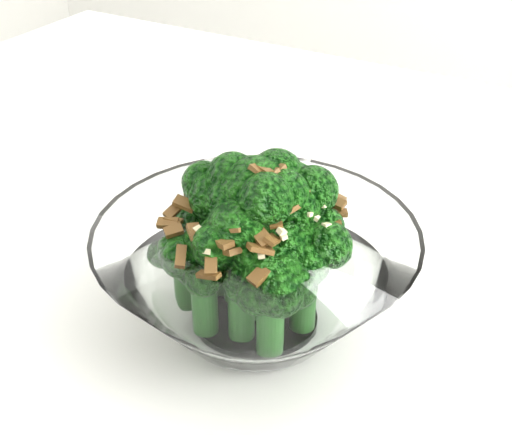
% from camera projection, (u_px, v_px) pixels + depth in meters
% --- Properties ---
extents(table, '(1.28, 0.93, 0.75)m').
position_uv_depth(table, '(303.00, 279.00, 0.67)').
color(table, white).
rests_on(table, ground).
extents(broccoli_dish, '(0.22, 0.22, 0.14)m').
position_uv_depth(broccoli_dish, '(255.00, 266.00, 0.48)').
color(broccoli_dish, white).
rests_on(broccoli_dish, table).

